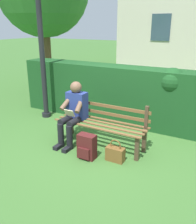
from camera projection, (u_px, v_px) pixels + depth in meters
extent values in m
plane|color=#3D6B2D|center=(101.00, 145.00, 4.78)|extent=(60.00, 60.00, 0.00)
cube|color=#4C3828|center=(137.00, 149.00, 4.19)|extent=(0.07, 0.07, 0.44)
cube|color=#4C3828|center=(61.00, 130.00, 4.93)|extent=(0.07, 0.07, 0.44)
cube|color=#4C3828|center=(144.00, 140.00, 4.48)|extent=(0.07, 0.07, 0.44)
cube|color=#4C3828|center=(71.00, 124.00, 5.22)|extent=(0.07, 0.07, 0.44)
cube|color=brown|center=(106.00, 120.00, 4.82)|extent=(1.76, 0.06, 0.02)
cube|color=brown|center=(103.00, 122.00, 4.69)|extent=(1.76, 0.06, 0.02)
cube|color=brown|center=(99.00, 125.00, 4.57)|extent=(1.76, 0.06, 0.02)
cube|color=brown|center=(94.00, 128.00, 4.44)|extent=(1.76, 0.06, 0.02)
cube|color=#4C3828|center=(147.00, 117.00, 4.37)|extent=(0.06, 0.06, 0.40)
cube|color=#4C3828|center=(72.00, 103.00, 5.11)|extent=(0.06, 0.06, 0.40)
cube|color=brown|center=(106.00, 113.00, 4.77)|extent=(1.76, 0.02, 0.06)
cube|color=brown|center=(106.00, 106.00, 4.71)|extent=(1.76, 0.02, 0.06)
cube|color=navy|center=(77.00, 105.00, 4.80)|extent=(0.38, 0.22, 0.52)
sphere|color=brown|center=(76.00, 87.00, 4.67)|extent=(0.22, 0.22, 0.22)
cylinder|color=black|center=(76.00, 121.00, 4.66)|extent=(0.13, 0.42, 0.13)
cylinder|color=black|center=(67.00, 119.00, 4.76)|extent=(0.13, 0.42, 0.13)
cylinder|color=black|center=(70.00, 137.00, 4.57)|extent=(0.12, 0.12, 0.46)
cylinder|color=black|center=(61.00, 135.00, 4.67)|extent=(0.12, 0.12, 0.46)
cube|color=black|center=(67.00, 149.00, 4.57)|extent=(0.10, 0.24, 0.07)
cube|color=black|center=(59.00, 146.00, 4.67)|extent=(0.10, 0.24, 0.07)
cylinder|color=brown|center=(79.00, 105.00, 4.60)|extent=(0.14, 0.32, 0.26)
cylinder|color=brown|center=(66.00, 103.00, 4.74)|extent=(0.14, 0.32, 0.26)
cube|color=beige|center=(69.00, 113.00, 4.62)|extent=(0.20, 0.07, 0.13)
cube|color=#19471E|center=(111.00, 93.00, 5.91)|extent=(4.71, 0.60, 1.31)
sphere|color=#19471E|center=(172.00, 81.00, 5.03)|extent=(0.54, 0.54, 0.54)
sphere|color=#19471E|center=(71.00, 72.00, 6.37)|extent=(0.48, 0.48, 0.48)
cube|color=#334756|center=(161.00, 27.00, 11.55)|extent=(0.90, 0.04, 1.20)
cube|color=#4C1919|center=(87.00, 146.00, 4.27)|extent=(0.31, 0.18, 0.44)
cube|color=#4C1919|center=(84.00, 154.00, 4.21)|extent=(0.22, 0.04, 0.19)
cylinder|color=#4C1919|center=(95.00, 144.00, 4.30)|extent=(0.04, 0.04, 0.26)
cylinder|color=#4C1919|center=(85.00, 142.00, 4.39)|extent=(0.04, 0.04, 0.26)
cube|color=brown|center=(115.00, 154.00, 4.21)|extent=(0.31, 0.15, 0.25)
torus|color=brown|center=(115.00, 145.00, 4.15)|extent=(0.20, 0.02, 0.20)
cylinder|color=brown|center=(47.00, 54.00, 8.64)|extent=(0.28, 0.28, 2.43)
sphere|color=#387A33|center=(36.00, 2.00, 8.77)|extent=(1.78, 1.78, 1.78)
cylinder|color=black|center=(46.00, 114.00, 6.27)|extent=(0.22, 0.22, 0.10)
cylinder|color=black|center=(41.00, 46.00, 5.71)|extent=(0.12, 0.12, 3.44)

